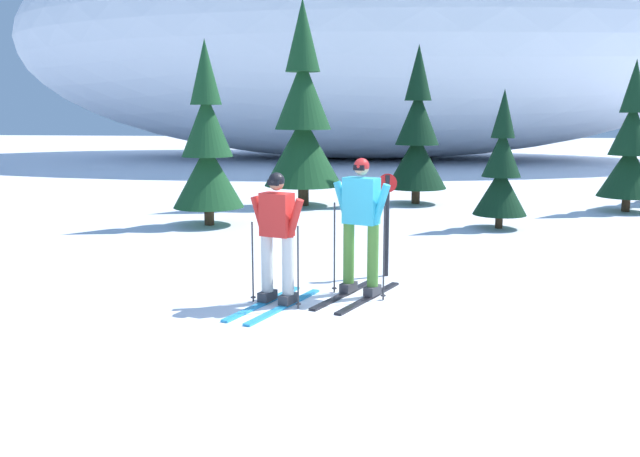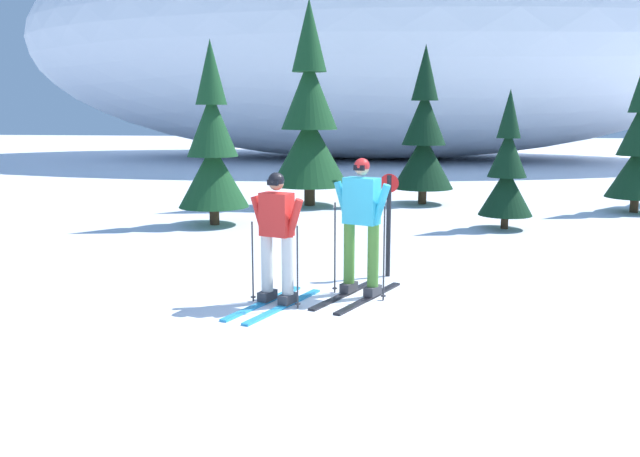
% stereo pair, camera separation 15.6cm
% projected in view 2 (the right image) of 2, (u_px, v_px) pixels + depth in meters
% --- Properties ---
extents(ground_plane, '(120.00, 120.00, 0.00)m').
position_uv_depth(ground_plane, '(338.00, 325.00, 7.78)').
color(ground_plane, white).
extents(skier_red_jacket, '(0.98, 1.77, 1.70)m').
position_uv_depth(skier_red_jacket, '(276.00, 237.00, 8.49)').
color(skier_red_jacket, '#2893CC').
rests_on(skier_red_jacket, ground).
extents(skier_cyan_jacket, '(1.10, 1.78, 1.85)m').
position_uv_depth(skier_cyan_jacket, '(361.00, 223.00, 8.88)').
color(skier_cyan_jacket, black).
rests_on(skier_cyan_jacket, ground).
extents(pine_tree_far_left, '(1.53, 1.53, 3.96)m').
position_uv_depth(pine_tree_far_left, '(213.00, 149.00, 14.45)').
color(pine_tree_far_left, '#47301E').
rests_on(pine_tree_far_left, ground).
extents(pine_tree_left, '(2.04, 2.04, 5.28)m').
position_uv_depth(pine_tree_left, '(309.00, 121.00, 17.41)').
color(pine_tree_left, '#47301E').
rests_on(pine_tree_left, ground).
extents(pine_tree_center_left, '(1.62, 1.62, 4.18)m').
position_uv_depth(pine_tree_center_left, '(424.00, 138.00, 17.78)').
color(pine_tree_center_left, '#47301E').
rests_on(pine_tree_center_left, ground).
extents(pine_tree_center, '(1.13, 1.13, 2.91)m').
position_uv_depth(pine_tree_center, '(507.00, 171.00, 14.01)').
color(pine_tree_center, '#47301E').
rests_on(pine_tree_center, ground).
extents(pine_tree_center_right, '(1.43, 1.43, 3.70)m').
position_uv_depth(pine_tree_center_right, '(639.00, 149.00, 16.27)').
color(pine_tree_center_right, '#47301E').
rests_on(pine_tree_center_right, ground).
extents(snow_ridge_background, '(37.78, 20.31, 12.54)m').
position_uv_depth(snow_ridge_background, '(378.00, 37.00, 34.88)').
color(snow_ridge_background, white).
rests_on(snow_ridge_background, ground).
extents(trail_marker_post, '(0.28, 0.07, 1.54)m').
position_uv_depth(trail_marker_post, '(389.00, 219.00, 9.96)').
color(trail_marker_post, black).
rests_on(trail_marker_post, ground).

